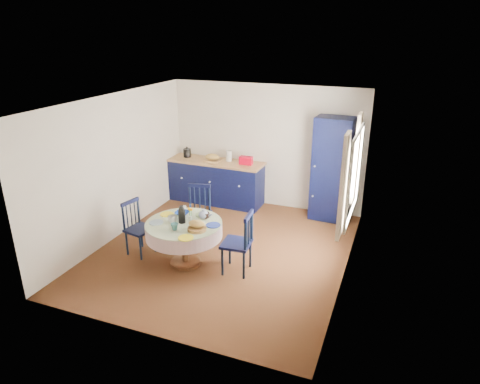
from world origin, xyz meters
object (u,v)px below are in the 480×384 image
(dining_table, at_px, (185,230))
(mug_b, at_px, (175,227))
(mug_d, at_px, (184,209))
(pantry_cabinet, at_px, (332,169))
(chair_right, at_px, (239,242))
(mug_a, at_px, (172,219))
(chair_left, at_px, (138,227))
(mug_c, at_px, (206,216))
(cobalt_bowl, at_px, (182,213))
(chair_far, at_px, (198,213))
(kitchen_counter, at_px, (216,181))

(dining_table, height_order, mug_b, dining_table)
(mug_d, bearing_deg, pantry_cabinet, 47.38)
(chair_right, relative_size, mug_a, 7.20)
(chair_left, xyz_separation_m, mug_b, (0.87, -0.31, 0.30))
(mug_a, distance_m, mug_c, 0.53)
(dining_table, xyz_separation_m, mug_b, (-0.02, -0.27, 0.17))
(chair_right, height_order, cobalt_bowl, chair_right)
(chair_far, height_order, chair_right, chair_right)
(chair_right, bearing_deg, mug_d, -110.20)
(mug_c, xyz_separation_m, mug_d, (-0.46, 0.14, -0.01))
(dining_table, bearing_deg, mug_b, -93.66)
(chair_far, bearing_deg, chair_right, -49.80)
(pantry_cabinet, relative_size, cobalt_bowl, 9.09)
(kitchen_counter, relative_size, cobalt_bowl, 9.38)
(mug_a, bearing_deg, mug_b, -52.56)
(mug_c, bearing_deg, chair_right, -15.48)
(mug_b, xyz_separation_m, mug_c, (0.26, 0.53, -0.00))
(dining_table, bearing_deg, cobalt_bowl, 123.88)
(mug_a, relative_size, mug_d, 1.54)
(kitchen_counter, xyz_separation_m, cobalt_bowl, (0.44, -2.29, 0.27))
(kitchen_counter, relative_size, dining_table, 1.74)
(kitchen_counter, bearing_deg, chair_far, -74.92)
(chair_left, distance_m, mug_c, 1.19)
(chair_right, bearing_deg, mug_c, -109.75)
(chair_far, relative_size, mug_d, 10.98)
(chair_left, bearing_deg, mug_b, -97.66)
(dining_table, distance_m, cobalt_bowl, 0.34)
(mug_c, relative_size, mug_d, 1.41)
(dining_table, xyz_separation_m, mug_a, (-0.18, -0.05, 0.17))
(pantry_cabinet, xyz_separation_m, chair_far, (-1.98, -1.72, -0.50))
(mug_c, height_order, cobalt_bowl, mug_c)
(kitchen_counter, relative_size, pantry_cabinet, 1.03)
(chair_far, relative_size, mug_c, 7.76)
(dining_table, relative_size, cobalt_bowl, 5.38)
(mug_b, bearing_deg, kitchen_counter, 101.98)
(chair_left, bearing_deg, dining_table, -80.88)
(chair_right, xyz_separation_m, mug_d, (-1.09, 0.31, 0.26))
(mug_a, distance_m, mug_d, 0.46)
(pantry_cabinet, xyz_separation_m, mug_b, (-1.80, -2.85, -0.23))
(chair_far, bearing_deg, cobalt_bowl, -101.48)
(chair_right, distance_m, cobalt_bowl, 1.08)
(mug_d, bearing_deg, chair_right, -15.93)
(mug_c, bearing_deg, pantry_cabinet, 56.32)
(chair_left, xyz_separation_m, mug_d, (0.67, 0.36, 0.29))
(cobalt_bowl, bearing_deg, mug_d, 109.39)
(pantry_cabinet, xyz_separation_m, cobalt_bowl, (-1.96, -2.33, -0.26))
(dining_table, relative_size, chair_far, 1.21)
(mug_c, bearing_deg, cobalt_bowl, -178.73)
(dining_table, distance_m, mug_b, 0.32)
(pantry_cabinet, bearing_deg, mug_b, -118.32)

